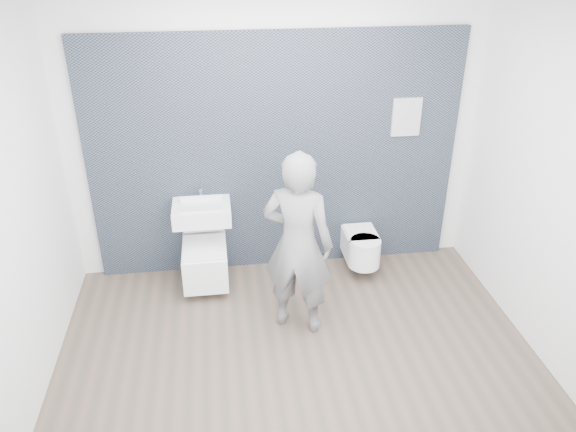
{
  "coord_description": "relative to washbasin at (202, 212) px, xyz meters",
  "views": [
    {
      "loc": [
        -0.57,
        -3.62,
        3.23
      ],
      "look_at": [
        0.0,
        0.6,
        1.0
      ],
      "focal_mm": 35.0,
      "sensor_mm": 36.0,
      "label": 1
    }
  ],
  "objects": [
    {
      "name": "toilet_square",
      "position": [
        -0.0,
        -0.1,
        -0.48
      ],
      "size": [
        0.43,
        0.62,
        0.82
      ],
      "color": "white",
      "rests_on": "ground"
    },
    {
      "name": "visitor",
      "position": [
        0.81,
        -0.84,
        0.07
      ],
      "size": [
        0.72,
        0.61,
        1.67
      ],
      "primitive_type": "imported",
      "rotation": [
        0.0,
        0.0,
        2.73
      ],
      "color": "slate",
      "rests_on": "ground"
    },
    {
      "name": "toilet_rounded",
      "position": [
        1.59,
        -0.07,
        -0.48
      ],
      "size": [
        0.32,
        0.55,
        0.3
      ],
      "color": "white",
      "rests_on": "ground"
    },
    {
      "name": "info_placard",
      "position": [
        2.02,
        0.19,
        -0.77
      ],
      "size": [
        0.28,
        0.03,
        0.38
      ],
      "primitive_type": "cube",
      "color": "white",
      "rests_on": "ground"
    },
    {
      "name": "tile_wall",
      "position": [
        0.75,
        0.24,
        -0.77
      ],
      "size": [
        3.6,
        0.06,
        2.4
      ],
      "primitive_type": "cube",
      "color": "black",
      "rests_on": "ground"
    },
    {
      "name": "room_shell",
      "position": [
        0.75,
        -1.23,
        0.97
      ],
      "size": [
        4.0,
        4.0,
        4.0
      ],
      "color": "white",
      "rests_on": "ground"
    },
    {
      "name": "washbasin",
      "position": [
        0.0,
        0.0,
        0.0
      ],
      "size": [
        0.55,
        0.41,
        0.41
      ],
      "color": "white",
      "rests_on": "ground"
    },
    {
      "name": "ground",
      "position": [
        0.75,
        -1.23,
        -0.77
      ],
      "size": [
        4.0,
        4.0,
        0.0
      ],
      "primitive_type": "plane",
      "color": "brown",
      "rests_on": "ground"
    }
  ]
}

